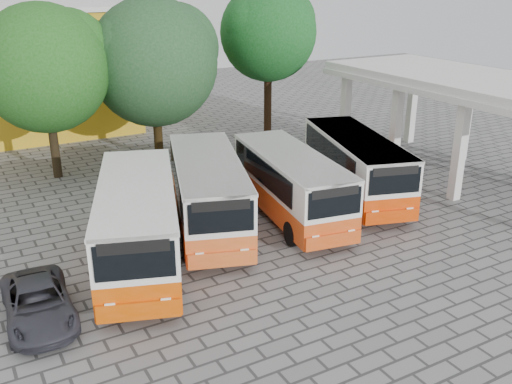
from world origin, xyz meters
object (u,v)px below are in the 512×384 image
bus_centre_right (291,181)px  bus_far_left (138,220)px  parked_car (38,303)px  bus_centre_left (208,190)px  bus_far_right (356,163)px

bus_centre_right → bus_far_left: bearing=-162.8°
bus_centre_right → parked_car: size_ratio=1.96×
bus_centre_left → bus_far_right: bearing=18.2°
bus_centre_left → bus_far_right: bus_centre_left is taller
bus_far_right → parked_car: 15.71m
bus_far_left → bus_centre_left: bus_far_left is taller
bus_far_left → bus_far_right: bus_far_left is taller
bus_centre_right → parked_car: bearing=-155.9°
bus_far_right → bus_centre_left: bearing=-163.4°
bus_centre_left → bus_centre_right: bearing=8.5°
bus_centre_right → bus_centre_left: bearing=179.1°
bus_far_left → bus_centre_right: bus_far_left is taller
bus_far_left → bus_centre_left: (3.58, 1.68, -0.04)m
bus_centre_left → bus_centre_right: bus_centre_left is taller
bus_centre_right → bus_far_right: 4.11m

